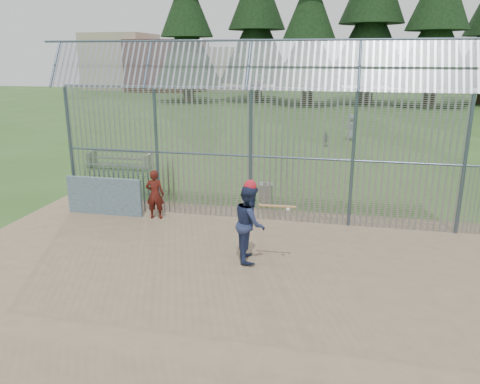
% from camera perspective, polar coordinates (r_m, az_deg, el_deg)
% --- Properties ---
extents(ground, '(120.00, 120.00, 0.00)m').
position_cam_1_polar(ground, '(11.49, -2.13, -8.99)').
color(ground, '#2D511E').
rests_on(ground, ground).
extents(dirt_infield, '(14.00, 10.00, 0.02)m').
position_cam_1_polar(dirt_infield, '(11.05, -2.78, -10.03)').
color(dirt_infield, '#756047').
rests_on(dirt_infield, ground).
extents(dugout_wall, '(2.50, 0.12, 1.20)m').
position_cam_1_polar(dugout_wall, '(15.44, -16.20, -0.49)').
color(dugout_wall, '#38566B').
rests_on(dugout_wall, dirt_infield).
extents(batter, '(0.92, 1.08, 1.92)m').
position_cam_1_polar(batter, '(11.43, 1.22, -3.81)').
color(batter, navy).
rests_on(batter, dirt_infield).
extents(onlooker, '(0.61, 0.44, 1.55)m').
position_cam_1_polar(onlooker, '(14.65, -10.33, -0.28)').
color(onlooker, maroon).
rests_on(onlooker, dirt_infield).
extents(bg_kid_standing, '(0.90, 0.82, 1.55)m').
position_cam_1_polar(bg_kid_standing, '(29.02, 13.34, 7.68)').
color(bg_kid_standing, slate).
rests_on(bg_kid_standing, ground).
extents(bg_kid_seated, '(0.52, 0.39, 0.82)m').
position_cam_1_polar(bg_kid_seated, '(26.73, 10.43, 6.35)').
color(bg_kid_seated, slate).
rests_on(bg_kid_seated, ground).
extents(batting_gear, '(1.28, 0.46, 0.63)m').
position_cam_1_polar(batting_gear, '(11.12, 1.74, 0.35)').
color(batting_gear, red).
rests_on(batting_gear, ground).
extents(trash_can, '(0.56, 0.56, 0.82)m').
position_cam_1_polar(trash_can, '(15.91, 3.10, -0.25)').
color(trash_can, '#999CA1').
rests_on(trash_can, ground).
extents(bleacher, '(3.00, 0.95, 0.72)m').
position_cam_1_polar(bleacher, '(21.86, -14.42, 3.91)').
color(bleacher, slate).
rests_on(bleacher, ground).
extents(backstop_fence, '(20.09, 0.81, 5.30)m').
position_cam_1_polar(backstop_fence, '(13.75, 8.70, 5.44)').
color(backstop_fence, '#47566B').
rests_on(backstop_fence, ground).
extents(distant_buildings, '(26.50, 10.50, 8.00)m').
position_cam_1_polar(distant_buildings, '(71.38, -9.30, 15.06)').
color(distant_buildings, brown).
rests_on(distant_buildings, ground).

